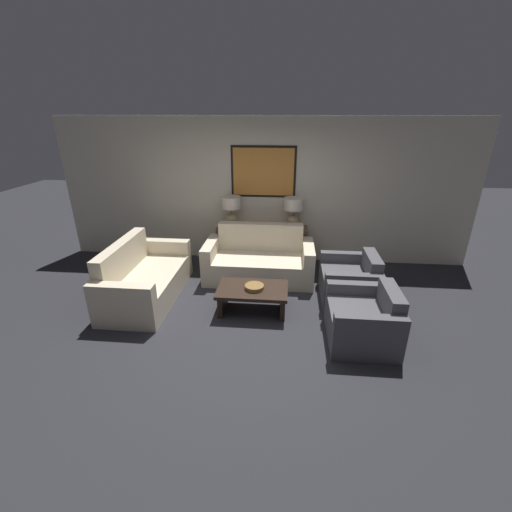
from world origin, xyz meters
The scene contains 11 objects.
ground_plane centered at (0.00, 0.00, 0.00)m, with size 20.00×20.00×0.00m, color #28282D.
back_wall centered at (0.00, 2.45, 1.33)m, with size 7.68×0.12×2.65m.
console_table centered at (0.00, 2.17, 0.36)m, with size 1.68×0.40×0.72m.
table_lamp_left centered at (-0.57, 2.17, 1.09)m, with size 0.35×0.35×0.56m.
table_lamp_right centered at (0.57, 2.17, 1.09)m, with size 0.35×0.35×0.56m.
couch_by_back_wall centered at (0.00, 1.54, 0.30)m, with size 1.85×0.89×0.90m.
couch_by_side centered at (-1.72, 0.68, 0.30)m, with size 0.89×1.85×0.90m.
coffee_table centered at (0.00, 0.42, 0.27)m, with size 1.01×0.63×0.38m.
decorative_bowl centered at (0.03, 0.40, 0.40)m, with size 0.27×0.27×0.06m.
armchair_near_back_wall centered at (1.47, 0.96, 0.28)m, with size 0.82×0.95×0.73m.
armchair_near_camera centered at (1.47, -0.12, 0.28)m, with size 0.82×0.95×0.73m.
Camera 1 is at (0.46, -3.89, 2.71)m, focal length 24.00 mm.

